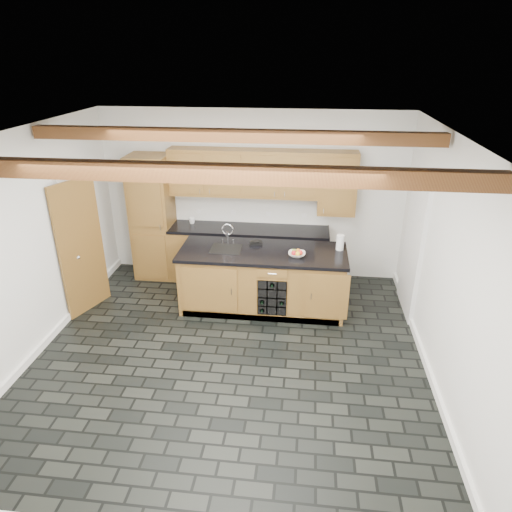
{
  "coord_description": "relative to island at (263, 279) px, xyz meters",
  "views": [
    {
      "loc": [
        0.91,
        -4.8,
        3.61
      ],
      "look_at": [
        0.26,
        0.8,
        1.07
      ],
      "focal_mm": 32.0,
      "sensor_mm": 36.0,
      "label": 1
    }
  ],
  "objects": [
    {
      "name": "ground",
      "position": [
        -0.31,
        -1.28,
        -0.46
      ],
      "size": [
        5.0,
        5.0,
        0.0
      ],
      "primitive_type": "plane",
      "color": "black",
      "rests_on": "ground"
    },
    {
      "name": "room_shell",
      "position": [
        -0.39,
        -0.75,
        1.06
      ],
      "size": [
        5.01,
        5.0,
        5.0
      ],
      "color": "white",
      "rests_on": "ground"
    },
    {
      "name": "back_cabinetry",
      "position": [
        -0.68,
        0.95,
        0.51
      ],
      "size": [
        3.65,
        0.62,
        2.2
      ],
      "color": "olive",
      "rests_on": "ground"
    },
    {
      "name": "island",
      "position": [
        0.0,
        0.0,
        0.0
      ],
      "size": [
        2.48,
        0.96,
        0.93
      ],
      "color": "olive",
      "rests_on": "ground"
    },
    {
      "name": "faucet",
      "position": [
        -0.56,
        0.05,
        0.5
      ],
      "size": [
        0.45,
        0.4,
        0.34
      ],
      "color": "black",
      "rests_on": "island"
    },
    {
      "name": "kitchen_scale",
      "position": [
        -0.14,
        0.25,
        0.49
      ],
      "size": [
        0.21,
        0.15,
        0.06
      ],
      "rotation": [
        0.0,
        0.0,
        0.25
      ],
      "color": "black",
      "rests_on": "island"
    },
    {
      "name": "fruit_bowl",
      "position": [
        0.49,
        -0.12,
        0.5
      ],
      "size": [
        0.25,
        0.25,
        0.06
      ],
      "primitive_type": "imported",
      "rotation": [
        0.0,
        0.0,
        -0.03
      ],
      "color": "silver",
      "rests_on": "island"
    },
    {
      "name": "fruit_cluster",
      "position": [
        0.49,
        -0.12,
        0.53
      ],
      "size": [
        0.16,
        0.17,
        0.07
      ],
      "color": "red",
      "rests_on": "fruit_bowl"
    },
    {
      "name": "paper_towel",
      "position": [
        1.11,
        0.19,
        0.58
      ],
      "size": [
        0.11,
        0.11,
        0.23
      ],
      "primitive_type": "cylinder",
      "color": "white",
      "rests_on": "island"
    },
    {
      "name": "mug",
      "position": [
        -1.32,
        1.03,
        0.52
      ],
      "size": [
        0.14,
        0.14,
        0.1
      ],
      "primitive_type": "imported",
      "rotation": [
        0.0,
        0.0,
        0.3
      ],
      "color": "white",
      "rests_on": "back_cabinetry"
    }
  ]
}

